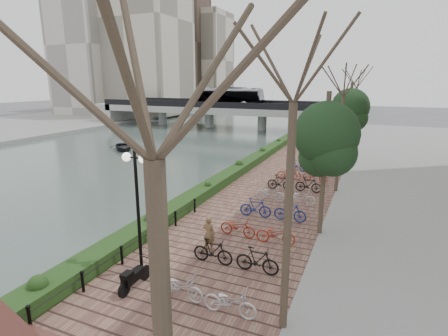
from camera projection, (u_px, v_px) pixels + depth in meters
The scene contains 13 objects.
ground at pixel (30, 311), 11.55m from camera, with size 220.00×220.00×0.00m, color #59595B.
river_water at pixel (133, 148), 39.58m from camera, with size 30.00×130.00×0.02m, color #41514B.
promenade at pixel (281, 182), 25.55m from camera, with size 8.00×75.00×0.50m, color brown.
hedge at pixel (248, 163), 28.95m from camera, with size 1.10×56.00×0.60m, color #1A3C15.
chain_fence at pixel (104, 268), 12.59m from camera, with size 0.10×14.10×0.70m.
lamppost at pixel (137, 186), 12.24m from camera, with size 1.02×0.32×4.60m.
motorcycle at pixel (135, 276), 11.91m from camera, with size 0.45×1.43×0.90m, color black, non-canonical shape.
pedestrian at pixel (209, 234), 14.51m from camera, with size 0.55×0.36×1.50m, color brown.
bicycle_parking at pixel (278, 203), 18.96m from camera, with size 2.40×19.89×1.00m.
street_trees at pixel (334, 152), 18.89m from camera, with size 3.20×37.12×6.80m.
bridge at pixel (213, 107), 56.31m from camera, with size 36.00×10.77×6.50m.
boat at pixel (123, 147), 38.30m from camera, with size 2.74×3.84×0.79m, color black.
far_buildings at pixel (145, 43), 82.37m from camera, with size 35.00×38.00×38.00m.
Camera 1 is at (9.88, -6.69, 7.41)m, focal length 28.00 mm.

